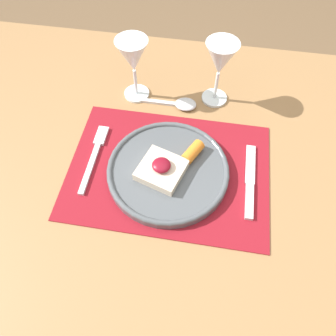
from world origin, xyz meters
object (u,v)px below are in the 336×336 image
Objects in this scene: wine_glass_near at (220,61)px; wine_glass_far at (133,58)px; dinner_plate at (168,170)px; knife at (250,185)px; fork at (95,153)px; spoon at (179,104)px.

wine_glass_near reaches higher than wine_glass_far.
dinner_plate is 1.42× the size of knife.
knife is 0.38m from wine_glass_far.
spoon reaches higher than fork.
knife reaches higher than fork.
dinner_plate is 0.17m from knife.
wine_glass_near is at bearing 71.79° from dinner_plate.
fork is 0.35m from wine_glass_near.
fork is 1.00× the size of knife.
wine_glass_far is at bearing 172.20° from spoon.
dinner_plate is at bearing -85.75° from spoon.
spoon is at bearing 91.25° from dinner_plate.
spoon is (0.16, 0.18, 0.00)m from fork.
wine_glass_near is 1.03× the size of wine_glass_far.
wine_glass_far is (-0.11, 0.02, 0.10)m from spoon.
fork is at bearing 172.21° from dinner_plate.
wine_glass_far is at bearing 117.57° from dinner_plate.
knife is 0.28m from wine_glass_near.
knife is 1.12× the size of wine_glass_near.
dinner_plate is 1.42× the size of fork.
dinner_plate is 1.63× the size of wine_glass_far.
knife is at bearing -68.83° from wine_glass_near.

